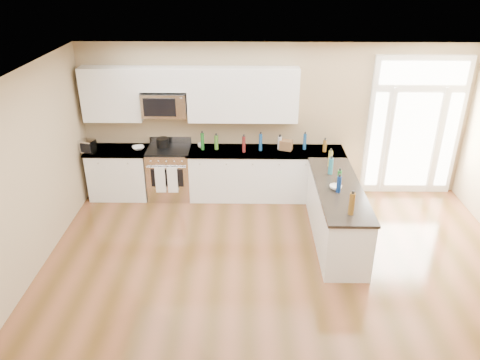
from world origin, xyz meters
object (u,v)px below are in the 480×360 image
object	(u,v)px
stockpot	(163,142)
toaster_oven	(88,146)
peninsula_cabinet	(336,215)
kitchen_range	(170,172)

from	to	relation	value
stockpot	toaster_oven	distance (m)	1.33
stockpot	toaster_oven	bearing A→B (deg)	-169.57
stockpot	toaster_oven	xyz separation A→B (m)	(-1.31, -0.24, 0.01)
peninsula_cabinet	toaster_oven	world-z (taller)	toaster_oven
kitchen_range	peninsula_cabinet	bearing A→B (deg)	-26.94
stockpot	toaster_oven	world-z (taller)	toaster_oven
peninsula_cabinet	stockpot	bearing A→B (deg)	152.15
toaster_oven	kitchen_range	bearing A→B (deg)	21.37
stockpot	kitchen_range	bearing A→B (deg)	-46.01
toaster_oven	stockpot	bearing A→B (deg)	26.79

